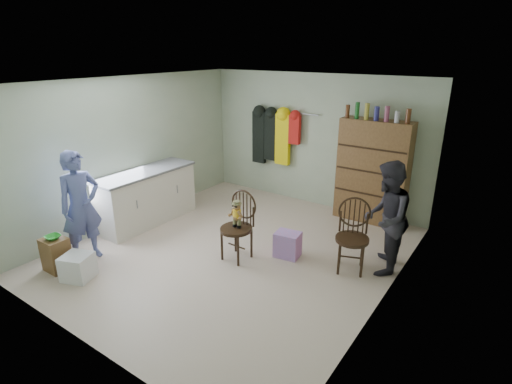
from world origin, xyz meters
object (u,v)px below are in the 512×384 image
Objects in this scene: dresser at (373,171)px; chair_front at (238,221)px; chair_far at (353,233)px; counter at (146,196)px.

chair_front is at bearing -114.26° from dresser.
dresser is at bearing 81.72° from chair_far.
counter is 0.90× the size of dresser.
dresser is (1.09, 2.41, 0.32)m from chair_front.
dresser reaches higher than chair_far.
counter is 3.62m from chair_far.
chair_far is (3.58, 0.53, 0.08)m from counter.
counter is at bearing -144.31° from dresser.
counter is 2.12m from chair_front.
chair_front is 2.67m from dresser.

